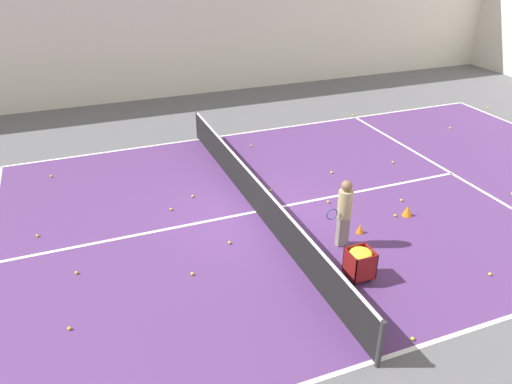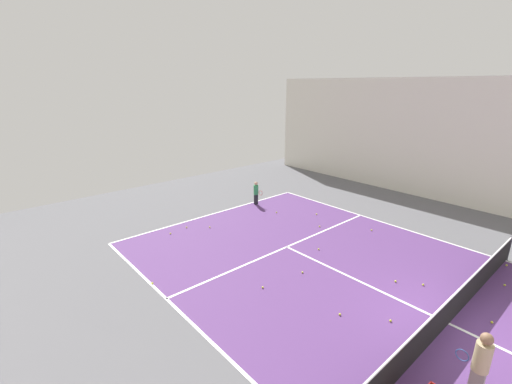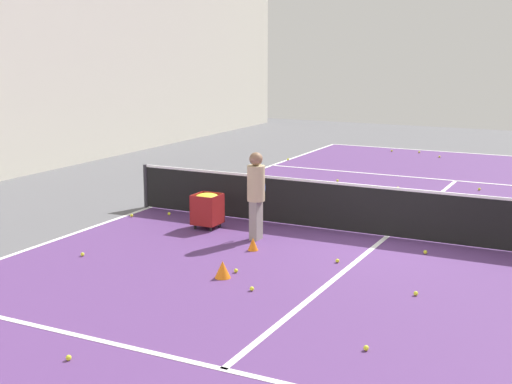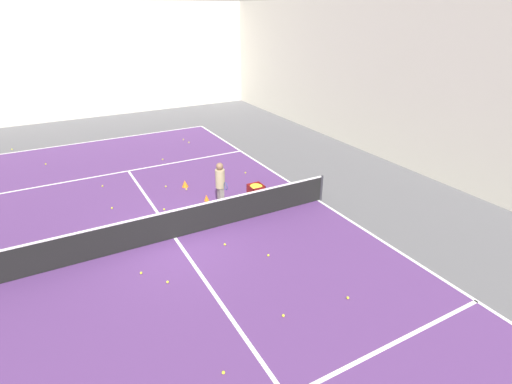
{
  "view_description": "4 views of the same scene",
  "coord_description": "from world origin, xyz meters",
  "px_view_note": "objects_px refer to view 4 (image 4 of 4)",
  "views": [
    {
      "loc": [
        10.68,
        -4.19,
        6.61
      ],
      "look_at": [
        0.0,
        0.0,
        0.6
      ],
      "focal_mm": 35.0,
      "sensor_mm": 36.0,
      "label": 1
    },
    {
      "loc": [
        9.64,
        2.56,
        6.61
      ],
      "look_at": [
        -2.58,
        -11.41,
        0.74
      ],
      "focal_mm": 24.0,
      "sensor_mm": 36.0,
      "label": 2
    },
    {
      "loc": [
        -3.78,
        13.08,
        3.68
      ],
      "look_at": [
        2.19,
        1.32,
        0.93
      ],
      "focal_mm": 50.0,
      "sensor_mm": 36.0,
      "label": 3
    },
    {
      "loc": [
        -2.97,
        -10.67,
        6.61
      ],
      "look_at": [
        3.46,
        1.0,
        0.42
      ],
      "focal_mm": 28.0,
      "sensor_mm": 36.0,
      "label": 4
    }
  ],
  "objects_px": {
    "ball_cart": "(256,190)",
    "training_cone_1": "(185,184)",
    "tennis_net": "(174,224)",
    "training_cone_0": "(207,198)",
    "coach_at_net": "(220,182)"
  },
  "relations": [
    {
      "from": "ball_cart",
      "to": "training_cone_1",
      "type": "distance_m",
      "value": 3.21
    },
    {
      "from": "tennis_net",
      "to": "training_cone_1",
      "type": "height_order",
      "value": "tennis_net"
    },
    {
      "from": "tennis_net",
      "to": "training_cone_1",
      "type": "relative_size",
      "value": 41.07
    },
    {
      "from": "coach_at_net",
      "to": "tennis_net",
      "type": "bearing_deg",
      "value": -58.39
    },
    {
      "from": "ball_cart",
      "to": "training_cone_1",
      "type": "xyz_separation_m",
      "value": [
        -1.83,
        2.61,
        -0.36
      ]
    },
    {
      "from": "ball_cart",
      "to": "tennis_net",
      "type": "bearing_deg",
      "value": -163.9
    },
    {
      "from": "tennis_net",
      "to": "coach_at_net",
      "type": "distance_m",
      "value": 2.59
    },
    {
      "from": "ball_cart",
      "to": "training_cone_0",
      "type": "relative_size",
      "value": 3.05
    },
    {
      "from": "ball_cart",
      "to": "training_cone_0",
      "type": "distance_m",
      "value": 1.9
    },
    {
      "from": "tennis_net",
      "to": "training_cone_1",
      "type": "xyz_separation_m",
      "value": [
        1.63,
        3.61,
        -0.37
      ]
    },
    {
      "from": "training_cone_1",
      "to": "training_cone_0",
      "type": "bearing_deg",
      "value": -80.26
    },
    {
      "from": "training_cone_0",
      "to": "coach_at_net",
      "type": "bearing_deg",
      "value": -67.45
    },
    {
      "from": "coach_at_net",
      "to": "training_cone_1",
      "type": "bearing_deg",
      "value": -165.63
    },
    {
      "from": "training_cone_1",
      "to": "coach_at_net",
      "type": "bearing_deg",
      "value": -76.21
    },
    {
      "from": "ball_cart",
      "to": "coach_at_net",
      "type": "bearing_deg",
      "value": 165.97
    }
  ]
}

